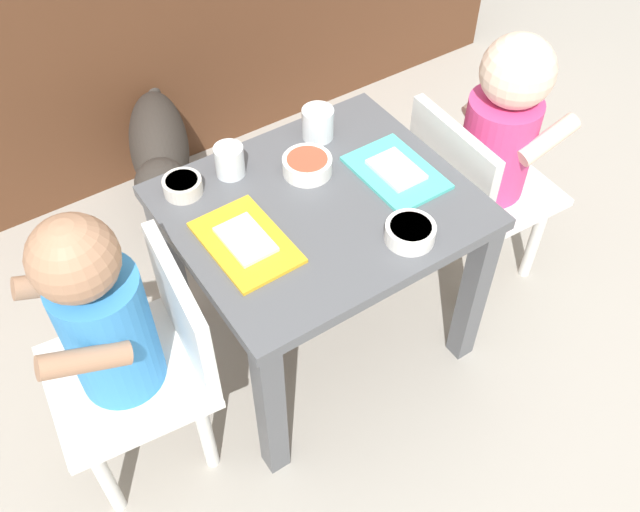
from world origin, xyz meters
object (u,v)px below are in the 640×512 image
Objects in this scene: seated_child_right at (495,139)px; food_tray_left at (246,242)px; veggie_bowl_far at (183,185)px; cereal_bowl_right_side at (410,232)px; water_cup_right at (318,125)px; water_cup_left at (230,162)px; seated_child_left at (114,327)px; cereal_bowl_left_side at (307,165)px; food_tray_right at (396,172)px; dining_table at (320,232)px; dog at (160,152)px.

seated_child_right reaches higher than food_tray_left.
cereal_bowl_right_side is (0.29, -0.34, 0.00)m from veggie_bowl_far.
seated_child_right is 9.78× the size of water_cup_right.
water_cup_left is 0.85× the size of veggie_bowl_far.
veggie_bowl_far is 0.82× the size of cereal_bowl_right_side.
seated_child_left is 0.40m from water_cup_left.
food_tray_left is 0.23m from cereal_bowl_left_side.
water_cup_left is 0.97× the size of water_cup_right.
food_tray_left is at bearing 179.46° from seated_child_right.
seated_child_right is 0.27m from food_tray_right.
seated_child_left is 7.19× the size of cereal_bowl_right_side.
dining_table is 0.19m from food_tray_right.
seated_child_right is at bearing 0.76° from seated_child_left.
food_tray_left reaches higher than dining_table.
seated_child_right is at bearing -1.23° from food_tray_right.
seated_child_right is at bearing 22.44° from cereal_bowl_right_side.
food_tray_left is 0.34m from water_cup_right.
water_cup_left is (0.34, 0.20, 0.06)m from seated_child_left.
seated_child_right is at bearing -16.56° from veggie_bowl_far.
water_cup_left is 0.10m from veggie_bowl_far.
seated_child_right reaches higher than cereal_bowl_right_side.
water_cup_left reaches higher than veggie_bowl_far.
cereal_bowl_left_side is at bearing -32.23° from water_cup_left.
seated_child_left reaches higher than food_tray_left.
water_cup_right is at bearing 33.64° from food_tray_left.
dog is at bearing 132.42° from seated_child_right.
veggie_bowl_far reaches higher than food_tray_left.
cereal_bowl_left_side is at bearing -19.68° from veggie_bowl_far.
water_cup_right is (0.55, 0.20, 0.06)m from seated_child_left.
water_cup_right is (0.11, 0.17, 0.11)m from dining_table.
water_cup_left reaches higher than dining_table.
seated_child_left is (-0.44, -0.03, 0.05)m from dining_table.
water_cup_right reaches higher than dog.
dining_table is at bearing -79.50° from dog.
seated_child_right is 0.39m from water_cup_right.
seated_child_right reaches higher than dining_table.
water_cup_right reaches higher than water_cup_left.
seated_child_right is at bearing -14.75° from cereal_bowl_left_side.
dining_table is 0.85× the size of seated_child_left.
cereal_bowl_right_side is (-0.09, -0.15, 0.01)m from food_tray_right.
cereal_bowl_left_side is at bearing 165.25° from seated_child_right.
dog is (0.33, 0.61, -0.20)m from seated_child_left.
food_tray_left is 2.09× the size of cereal_bowl_left_side.
veggie_bowl_far is at bearing 130.19° from cereal_bowl_right_side.
water_cup_left is at bearing 118.53° from cereal_bowl_right_side.
food_tray_left is at bearing 3.71° from seated_child_left.
seated_child_left is at bearing -139.22° from veggie_bowl_far.
food_tray_left is 3.22× the size of water_cup_left.
seated_child_left is at bearing 165.39° from cereal_bowl_right_side.
dog is at bearing 104.26° from cereal_bowl_right_side.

